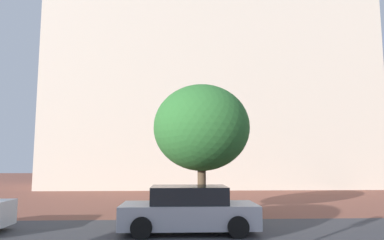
# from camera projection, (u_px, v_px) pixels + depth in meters

# --- Properties ---
(ground_plane) EXTENTS (120.00, 120.00, 0.00)m
(ground_plane) POSITION_uv_depth(u_px,v_px,m) (194.00, 232.00, 11.13)
(ground_plane) COLOR brown
(landmark_building) EXTENTS (28.62, 10.42, 41.04)m
(landmark_building) POSITION_uv_depth(u_px,v_px,m) (213.00, 57.00, 33.50)
(landmark_building) COLOR beige
(landmark_building) RESTS_ON ground_plane
(car_silver) EXTENTS (4.31, 2.04, 1.45)m
(car_silver) POSITION_uv_depth(u_px,v_px,m) (189.00, 210.00, 11.08)
(car_silver) COLOR #B2B2BC
(car_silver) RESTS_ON ground_plane
(tree_curb_far) EXTENTS (4.18, 4.18, 5.61)m
(tree_curb_far) POSITION_uv_depth(u_px,v_px,m) (202.00, 128.00, 15.10)
(tree_curb_far) COLOR brown
(tree_curb_far) RESTS_ON ground_plane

